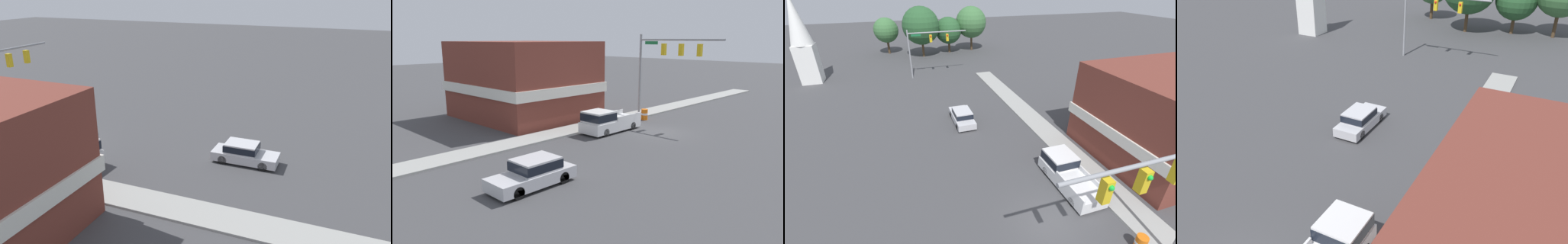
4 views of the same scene
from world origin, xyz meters
The scene contains 7 objects.
ground_plane centered at (0.00, 0.00, 0.00)m, with size 200.00×200.00×0.00m, color #424244.
sidewalk_curb centered at (5.70, 0.00, 0.07)m, with size 2.40×60.00×0.14m.
near_signal_assembly centered at (2.43, -4.00, 5.93)m, with size 8.44×0.49×7.98m.
car_lead centered at (-1.79, 14.58, 0.78)m, with size 1.88×4.73×1.50m.
pickup_truck_parked centered at (3.24, 3.10, 0.93)m, with size 2.13×5.53×1.90m.
construction_barrel centered at (3.90, -3.13, 0.52)m, with size 0.64×0.64×1.03m.
corner_brick_building centered at (13.43, 3.82, 3.59)m, with size 12.35×10.60×7.32m.
Camera 2 is at (-16.90, 26.13, 7.61)m, focal length 35.00 mm.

